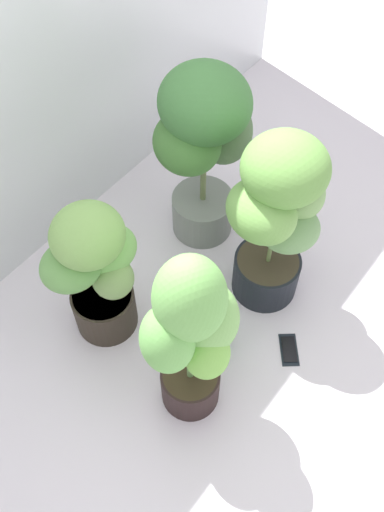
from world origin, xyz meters
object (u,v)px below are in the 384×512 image
object	(u,v)px
potted_plant_front_left	(192,334)
potted_plant_front_right	(277,215)
potted_plant_back_left	(96,270)
potted_plant_back_right	(205,139)
nutrient_bottle	(218,327)
cell_phone	(289,349)

from	to	relation	value
potted_plant_front_left	potted_plant_front_right	bearing A→B (deg)	5.95
potted_plant_front_left	potted_plant_back_left	distance (m)	0.49
potted_plant_back_right	nutrient_bottle	size ratio (longest dim) A/B	3.34
potted_plant_back_left	cell_phone	bearing A→B (deg)	-61.69
potted_plant_back_left	cell_phone	world-z (taller)	potted_plant_back_left
potted_plant_back_left	cell_phone	size ratio (longest dim) A/B	4.47
potted_plant_front_left	nutrient_bottle	xyz separation A→B (m)	(0.24, 0.06, -0.38)
potted_plant_front_right	cell_phone	size ratio (longest dim) A/B	5.54
nutrient_bottle	potted_plant_back_left	bearing A→B (deg)	116.47
potted_plant_front_right	cell_phone	world-z (taller)	potted_plant_front_right
potted_plant_back_left	potted_plant_front_right	bearing A→B (deg)	-37.42
potted_plant_back_right	potted_plant_front_left	distance (m)	0.84
potted_plant_back_right	potted_plant_back_left	size ratio (longest dim) A/B	1.27
cell_phone	nutrient_bottle	bearing A→B (deg)	-8.79
potted_plant_front_right	cell_phone	xyz separation A→B (m)	(-0.19, -0.25, -0.49)
potted_plant_back_right	potted_plant_front_left	size ratio (longest dim) A/B	0.99
potted_plant_back_right	cell_phone	distance (m)	0.91
potted_plant_back_right	cell_phone	size ratio (longest dim) A/B	5.65
potted_plant_front_right	potted_plant_back_left	world-z (taller)	potted_plant_front_right
potted_plant_front_right	nutrient_bottle	distance (m)	0.51
potted_plant_front_left	potted_plant_back_left	size ratio (longest dim) A/B	1.28
potted_plant_back_right	potted_plant_front_left	xyz separation A→B (m)	(-0.69, -0.48, -0.04)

